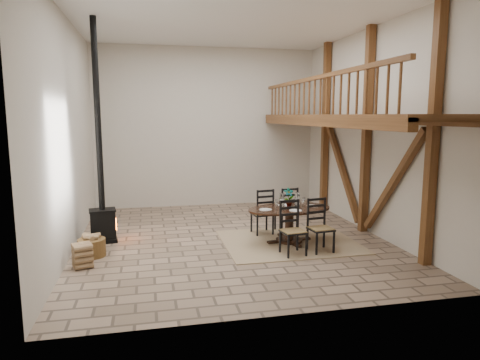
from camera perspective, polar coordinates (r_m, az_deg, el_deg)
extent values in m
plane|color=#9A7F67|center=(10.20, -1.16, -7.84)|extent=(8.00, 8.00, 0.00)
cube|color=beige|center=(13.73, -4.42, 6.97)|extent=(7.00, 0.02, 5.00)
cube|color=beige|center=(5.92, 6.25, 4.78)|extent=(7.00, 0.02, 5.00)
cube|color=beige|center=(9.75, -21.95, 5.71)|extent=(0.02, 8.00, 5.00)
cube|color=beige|center=(11.01, 17.09, 6.21)|extent=(0.02, 8.00, 5.00)
cube|color=white|center=(10.01, -1.25, 20.79)|extent=(7.00, 8.00, 0.02)
cube|color=brown|center=(8.84, 24.34, 5.33)|extent=(0.18, 0.18, 5.00)
cube|color=brown|center=(10.95, 16.54, 6.23)|extent=(0.18, 0.18, 5.00)
cube|color=brown|center=(13.20, 11.31, 6.77)|extent=(0.18, 0.18, 5.00)
cube|color=brown|center=(9.98, 19.70, -0.48)|extent=(0.14, 2.16, 2.54)
cube|color=brown|center=(12.15, 13.50, 1.34)|extent=(0.14, 2.16, 2.54)
cube|color=brown|center=(10.94, 16.61, 7.80)|extent=(0.20, 7.80, 0.20)
cube|color=brown|center=(10.63, 13.37, 8.18)|extent=(1.60, 7.80, 0.12)
cube|color=brown|center=(10.35, 9.82, 7.72)|extent=(0.18, 7.80, 0.22)
cube|color=brown|center=(10.39, 9.97, 13.24)|extent=(0.09, 7.60, 0.09)
cube|color=brown|center=(10.36, 9.91, 10.93)|extent=(0.06, 7.60, 0.86)
cube|color=tan|center=(10.00, 6.54, -8.18)|extent=(3.00, 2.50, 0.02)
ellipsoid|color=black|center=(9.80, 6.62, -3.84)|extent=(2.08, 1.41, 0.04)
cylinder|color=black|center=(9.90, 6.58, -6.11)|extent=(0.19, 0.19, 0.73)
cylinder|color=black|center=(9.99, 6.55, -7.96)|extent=(0.60, 0.60, 0.06)
cube|color=#936A44|center=(8.98, 7.12, -6.79)|extent=(0.52, 0.50, 0.04)
cube|color=black|center=(9.06, 7.09, -8.42)|extent=(0.50, 0.50, 0.49)
cube|color=black|center=(9.08, 6.59, -4.64)|extent=(0.41, 0.09, 0.64)
cube|color=#936A44|center=(9.28, 10.72, -6.38)|extent=(0.52, 0.50, 0.04)
cube|color=black|center=(9.35, 10.67, -7.96)|extent=(0.50, 0.50, 0.49)
cube|color=black|center=(9.38, 10.15, -4.30)|extent=(0.41, 0.09, 0.64)
cube|color=#936A44|center=(10.50, 2.97, -4.47)|extent=(0.52, 0.50, 0.04)
cube|color=black|center=(10.56, 2.95, -5.88)|extent=(0.50, 0.50, 0.49)
cube|color=black|center=(10.25, 3.41, -3.07)|extent=(0.41, 0.09, 0.64)
cube|color=#936A44|center=(10.75, 6.16, -4.19)|extent=(0.52, 0.50, 0.04)
cube|color=black|center=(10.82, 6.13, -5.57)|extent=(0.50, 0.50, 0.49)
cube|color=black|center=(10.51, 6.66, -2.82)|extent=(0.41, 0.09, 0.64)
cube|color=white|center=(9.80, 6.62, -3.69)|extent=(1.58, 0.93, 0.01)
cube|color=white|center=(9.78, 6.63, -3.21)|extent=(1.00, 0.44, 0.18)
cylinder|color=white|center=(9.68, 5.61, -2.83)|extent=(0.12, 0.12, 0.34)
cylinder|color=white|center=(9.85, 7.66, -2.67)|extent=(0.12, 0.12, 0.34)
cylinder|color=white|center=(9.70, 5.60, -3.35)|extent=(0.06, 0.06, 0.16)
cylinder|color=white|center=(9.87, 7.64, -3.18)|extent=(0.06, 0.06, 0.16)
imported|color=#4C723F|center=(9.80, 6.51, -2.37)|extent=(0.26, 0.19, 0.45)
cube|color=black|center=(10.44, -17.71, -7.60)|extent=(0.65, 0.53, 0.09)
cube|color=black|center=(10.35, -17.80, -5.67)|extent=(0.60, 0.48, 0.64)
cube|color=#FF590C|center=(10.36, -16.24, -5.58)|extent=(0.06, 0.26, 0.25)
cube|color=black|center=(10.27, -17.89, -3.85)|extent=(0.64, 0.52, 0.04)
cylinder|color=black|center=(10.05, -18.46, 8.14)|extent=(0.14, 0.14, 4.24)
cylinder|color=brown|center=(9.46, -19.15, -8.51)|extent=(0.56, 0.56, 0.37)
cube|color=#9C8257|center=(9.39, -19.22, -7.19)|extent=(0.30, 0.30, 0.11)
cube|color=#9C8257|center=(8.82, -20.26, -9.45)|extent=(0.44, 0.44, 0.47)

